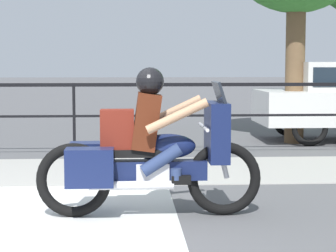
# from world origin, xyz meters

# --- Properties ---
(ground_plane) EXTENTS (120.00, 120.00, 0.00)m
(ground_plane) POSITION_xyz_m (0.00, 0.00, 0.00)
(ground_plane) COLOR #565659
(sidewalk_band) EXTENTS (44.00, 2.40, 0.01)m
(sidewalk_band) POSITION_xyz_m (0.00, 3.40, 0.01)
(sidewalk_band) COLOR #A8A59E
(sidewalk_band) RESTS_ON ground
(crosswalk_band) EXTENTS (2.76, 6.00, 0.01)m
(crosswalk_band) POSITION_xyz_m (0.06, -0.20, 0.00)
(crosswalk_band) COLOR silver
(crosswalk_band) RESTS_ON ground
(fence_railing) EXTENTS (36.00, 0.05, 1.25)m
(fence_railing) POSITION_xyz_m (0.00, 4.96, 0.98)
(fence_railing) COLOR black
(fence_railing) RESTS_ON ground
(motorcycle) EXTENTS (2.35, 0.76, 1.56)m
(motorcycle) POSITION_xyz_m (1.13, 0.53, 0.69)
(motorcycle) COLOR black
(motorcycle) RESTS_ON ground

